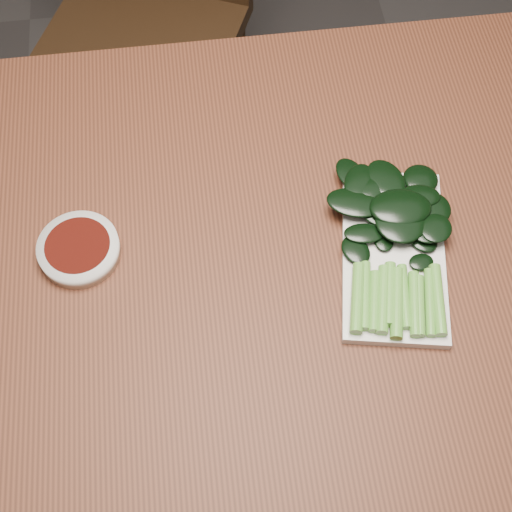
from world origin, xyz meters
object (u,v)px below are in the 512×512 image
at_px(sauce_bowl, 79,249).
at_px(serving_plate, 393,254).
at_px(gai_lan, 393,231).
at_px(table, 258,271).
at_px(chair_far, 145,6).

bearing_deg(sauce_bowl, serving_plate, -7.83).
bearing_deg(gai_lan, sauce_bowl, 175.66).
relative_size(table, serving_plate, 4.91).
bearing_deg(serving_plate, chair_far, 111.76).
xyz_separation_m(sauce_bowl, gai_lan, (0.43, -0.03, 0.01)).
bearing_deg(gai_lan, table, 176.08).
distance_m(sauce_bowl, gai_lan, 0.43).
bearing_deg(gai_lan, serving_plate, -95.17).
relative_size(table, sauce_bowl, 12.67).
distance_m(serving_plate, gai_lan, 0.03).
height_order(table, chair_far, chair_far).
bearing_deg(table, serving_plate, -12.06).
height_order(chair_far, sauce_bowl, chair_far).
distance_m(table, gai_lan, 0.21).
bearing_deg(serving_plate, gai_lan, 84.83).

